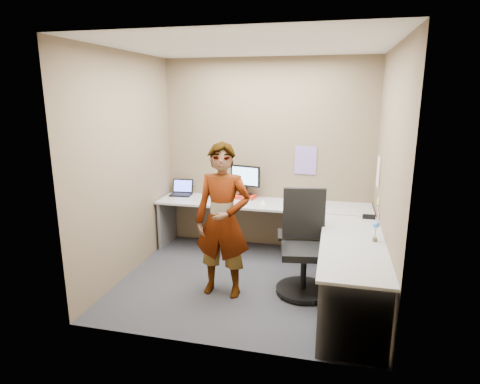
% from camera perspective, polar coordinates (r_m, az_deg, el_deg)
% --- Properties ---
extents(ground, '(3.00, 3.00, 0.00)m').
position_cam_1_polar(ground, '(4.95, 1.01, -12.66)').
color(ground, '#292A2F').
rests_on(ground, ground).
extents(wall_back, '(3.00, 0.00, 3.00)m').
position_cam_1_polar(wall_back, '(5.77, 3.87, 5.24)').
color(wall_back, brown).
rests_on(wall_back, ground).
extents(wall_right, '(0.00, 2.70, 2.70)m').
position_cam_1_polar(wall_right, '(4.45, 20.32, 1.82)').
color(wall_right, brown).
rests_on(wall_right, ground).
extents(wall_left, '(0.00, 2.70, 2.70)m').
position_cam_1_polar(wall_left, '(5.05, -15.82, 3.50)').
color(wall_left, brown).
rests_on(wall_left, ground).
extents(ceiling, '(3.00, 3.00, 0.00)m').
position_cam_1_polar(ceiling, '(4.46, 1.17, 20.14)').
color(ceiling, white).
rests_on(ceiling, wall_back).
extents(desk, '(2.98, 2.58, 0.73)m').
position_cam_1_polar(desk, '(5.01, 6.90, -5.14)').
color(desk, '#A2A2A2').
rests_on(desk, ground).
extents(paper_ream, '(0.32, 0.26, 0.06)m').
position_cam_1_polar(paper_ream, '(5.80, 0.72, -0.67)').
color(paper_ream, red).
rests_on(paper_ream, desk).
extents(monitor, '(0.44, 0.17, 0.42)m').
position_cam_1_polar(monitor, '(5.75, 0.76, 2.06)').
color(monitor, black).
rests_on(monitor, paper_ream).
extents(laptop, '(0.33, 0.28, 0.22)m').
position_cam_1_polar(laptop, '(6.08, -8.28, 0.17)').
color(laptop, black).
rests_on(laptop, desk).
extents(trackball_mouse, '(0.12, 0.08, 0.07)m').
position_cam_1_polar(trackball_mouse, '(5.70, 1.02, -0.95)').
color(trackball_mouse, '#B7B7BC').
rests_on(trackball_mouse, desk).
extents(origami, '(0.10, 0.10, 0.06)m').
position_cam_1_polar(origami, '(5.52, 3.30, -1.41)').
color(origami, white).
rests_on(origami, desk).
extents(stapler, '(0.15, 0.04, 0.05)m').
position_cam_1_polar(stapler, '(5.11, 17.85, -3.36)').
color(stapler, black).
rests_on(stapler, desk).
extents(flower, '(0.07, 0.07, 0.22)m').
position_cam_1_polar(flower, '(4.34, 18.74, -4.89)').
color(flower, brown).
rests_on(flower, desk).
extents(calendar_purple, '(0.30, 0.01, 0.40)m').
position_cam_1_polar(calendar_purple, '(5.71, 9.31, 4.48)').
color(calendar_purple, '#846BB7').
rests_on(calendar_purple, wall_back).
extents(calendar_white, '(0.01, 0.28, 0.38)m').
position_cam_1_polar(calendar_white, '(5.35, 19.07, 2.73)').
color(calendar_white, white).
rests_on(calendar_white, wall_right).
extents(sticky_note_a, '(0.01, 0.07, 0.07)m').
position_cam_1_polar(sticky_note_a, '(5.07, 19.15, -1.34)').
color(sticky_note_a, '#F2E059').
rests_on(sticky_note_a, wall_right).
extents(sticky_note_b, '(0.01, 0.07, 0.07)m').
position_cam_1_polar(sticky_note_b, '(5.15, 18.99, -2.59)').
color(sticky_note_b, pink).
rests_on(sticky_note_b, wall_right).
extents(sticky_note_c, '(0.01, 0.07, 0.07)m').
position_cam_1_polar(sticky_note_c, '(5.04, 19.09, -3.19)').
color(sticky_note_c, pink).
rests_on(sticky_note_c, wall_right).
extents(sticky_note_d, '(0.01, 0.07, 0.07)m').
position_cam_1_polar(sticky_note_d, '(5.22, 18.98, -1.24)').
color(sticky_note_d, '#F2E059').
rests_on(sticky_note_d, wall_right).
extents(office_chair, '(0.63, 0.61, 1.15)m').
position_cam_1_polar(office_chair, '(4.62, 9.04, -8.44)').
color(office_chair, black).
rests_on(office_chair, ground).
extents(person, '(0.64, 0.43, 1.72)m').
position_cam_1_polar(person, '(4.39, -2.47, -4.11)').
color(person, '#999399').
rests_on(person, ground).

